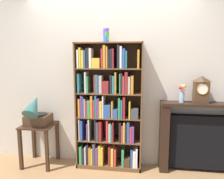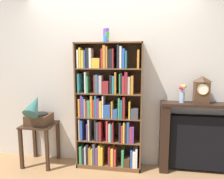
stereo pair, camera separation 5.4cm
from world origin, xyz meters
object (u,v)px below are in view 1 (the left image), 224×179
Objects in this scene: flower_vase at (182,93)px; side_table_left at (39,135)px; cup_stack at (106,36)px; mantel_clock at (201,90)px; bookshelf at (108,111)px; gramophone at (36,113)px; fireplace_mantel at (204,138)px.

side_table_left is at bearing -177.53° from flower_vase.
cup_stack is 0.52× the size of mantel_clock.
bookshelf is 7.11× the size of flower_vase.
cup_stack is at bearing 8.17° from gramophone.
gramophone reaches higher than side_table_left.
bookshelf is 1.12m from side_table_left.
side_table_left is at bearing -175.00° from cup_stack.
mantel_clock is at bearing 0.80° from flower_vase.
fireplace_mantel is 4.75× the size of flower_vase.
gramophone is 2.37m from mantel_clock.
mantel_clock is 0.25m from flower_vase.
side_table_left is (-1.05, -0.07, -0.39)m from bookshelf.
bookshelf reaches higher than flower_vase.
mantel_clock is at bearing 2.29° from side_table_left.
cup_stack is at bearing -178.82° from fireplace_mantel.
fireplace_mantel is at bearing 4.15° from gramophone.
fireplace_mantel reaches higher than side_table_left.
cup_stack reaches higher than flower_vase.
cup_stack is 1.52m from gramophone.
mantel_clock is 1.44× the size of flower_vase.
flower_vase is (1.07, 0.00, -0.79)m from cup_stack.
fireplace_mantel is (1.40, 0.03, -1.44)m from cup_stack.
side_table_left is 2.20m from flower_vase.
cup_stack is 0.38× the size of gramophone.
cup_stack reaches higher than gramophone.
gramophone is 1.95× the size of flower_vase.
bookshelf is 9.60× the size of cup_stack.
mantel_clock is (-0.09, -0.02, 0.71)m from fireplace_mantel.
bookshelf is at bearing -178.15° from fireplace_mantel.
bookshelf is 1.34m from mantel_clock.
side_table_left is at bearing -177.71° from mantel_clock.
gramophone is at bearing -172.84° from bookshelf.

